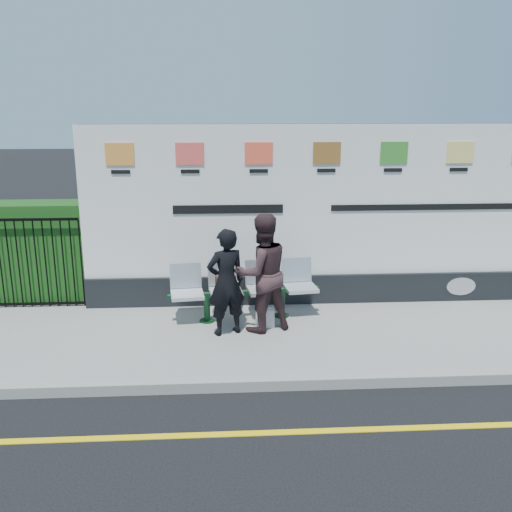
{
  "coord_description": "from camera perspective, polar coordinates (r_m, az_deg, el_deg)",
  "views": [
    {
      "loc": [
        -1.2,
        -5.43,
        3.46
      ],
      "look_at": [
        -0.71,
        2.73,
        1.25
      ],
      "focal_mm": 40.0,
      "sensor_mm": 36.0,
      "label": 1
    }
  ],
  "objects": [
    {
      "name": "ground",
      "position": [
        6.55,
        7.98,
        -16.93
      ],
      "size": [
        80.0,
        80.0,
        0.0
      ],
      "primitive_type": "plane",
      "color": "black"
    },
    {
      "name": "pavement",
      "position": [
        8.71,
        4.78,
        -7.91
      ],
      "size": [
        14.0,
        3.0,
        0.12
      ],
      "primitive_type": "cube",
      "color": "gray",
      "rests_on": "ground"
    },
    {
      "name": "kerb",
      "position": [
        7.36,
        6.46,
        -12.38
      ],
      "size": [
        14.0,
        0.18,
        0.14
      ],
      "primitive_type": "cube",
      "color": "gray",
      "rests_on": "ground"
    },
    {
      "name": "yellow_line",
      "position": [
        6.54,
        7.98,
        -16.9
      ],
      "size": [
        14.0,
        0.1,
        0.01
      ],
      "primitive_type": "cube",
      "color": "yellow",
      "rests_on": "ground"
    },
    {
      "name": "billboard",
      "position": [
        9.65,
        6.77,
        2.82
      ],
      "size": [
        8.0,
        0.3,
        3.0
      ],
      "color": "black",
      "rests_on": "pavement"
    },
    {
      "name": "hedge",
      "position": [
        10.59,
        -21.93,
        0.42
      ],
      "size": [
        2.35,
        0.7,
        1.7
      ],
      "primitive_type": "cube",
      "color": "#1A4916",
      "rests_on": "pavement"
    },
    {
      "name": "railing",
      "position": [
        10.2,
        -22.66,
        -0.66
      ],
      "size": [
        2.05,
        0.06,
        1.54
      ],
      "primitive_type": null,
      "color": "black",
      "rests_on": "pavement"
    },
    {
      "name": "bench",
      "position": [
        9.06,
        -1.13,
        -4.83
      ],
      "size": [
        2.36,
        0.88,
        0.49
      ],
      "primitive_type": null,
      "rotation": [
        0.0,
        0.0,
        0.12
      ],
      "color": "silver",
      "rests_on": "pavement"
    },
    {
      "name": "woman_left",
      "position": [
        8.33,
        -3.01,
        -2.63
      ],
      "size": [
        0.68,
        0.57,
        1.6
      ],
      "primitive_type": "imported",
      "rotation": [
        0.0,
        0.0,
        3.52
      ],
      "color": "black",
      "rests_on": "pavement"
    },
    {
      "name": "woman_right",
      "position": [
        8.45,
        0.6,
        -1.7
      ],
      "size": [
        1.05,
        0.94,
        1.79
      ],
      "primitive_type": "imported",
      "rotation": [
        0.0,
        0.0,
        3.51
      ],
      "color": "#382527",
      "rests_on": "pavement"
    },
    {
      "name": "handbag_brown",
      "position": [
        8.9,
        -3.05,
        -2.73
      ],
      "size": [
        0.33,
        0.22,
        0.24
      ],
      "primitive_type": "cube",
      "rotation": [
        0.0,
        0.0,
        0.31
      ],
      "color": "black",
      "rests_on": "bench"
    },
    {
      "name": "carrier_bag_white",
      "position": [
        8.8,
        0.89,
        -6.18
      ],
      "size": [
        0.28,
        0.17,
        0.28
      ],
      "primitive_type": "cube",
      "color": "silver",
      "rests_on": "pavement"
    }
  ]
}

